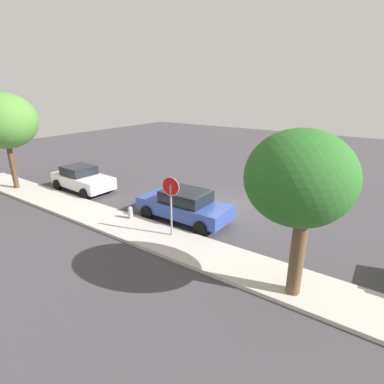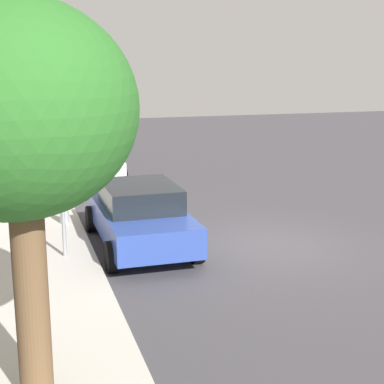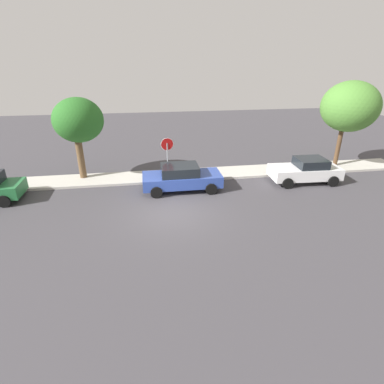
# 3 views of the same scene
# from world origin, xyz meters

# --- Properties ---
(ground_plane) EXTENTS (60.00, 60.00, 0.00)m
(ground_plane) POSITION_xyz_m (0.00, 0.00, 0.00)
(ground_plane) COLOR #423F44
(sidewalk_curb) EXTENTS (32.00, 2.03, 0.14)m
(sidewalk_curb) POSITION_xyz_m (0.00, 4.80, 0.07)
(sidewalk_curb) COLOR beige
(sidewalk_curb) RESTS_ON ground_plane
(stop_sign) EXTENTS (0.76, 0.12, 2.61)m
(stop_sign) POSITION_xyz_m (0.16, 4.42, 1.79)
(stop_sign) COLOR gray
(stop_sign) RESTS_ON ground_plane
(parked_car_blue) EXTENTS (4.40, 2.02, 1.46)m
(parked_car_blue) POSITION_xyz_m (0.78, 2.69, 0.74)
(parked_car_blue) COLOR #2D479E
(parked_car_blue) RESTS_ON ground_plane
(parked_car_white) EXTENTS (4.13, 2.12, 1.47)m
(parked_car_white) POSITION_xyz_m (8.31, 2.72, 0.74)
(parked_car_white) COLOR white
(parked_car_white) RESTS_ON ground_plane
(street_tree_near_corner) EXTENTS (3.56, 3.56, 5.67)m
(street_tree_near_corner) POSITION_xyz_m (11.89, 4.83, 4.07)
(street_tree_near_corner) COLOR #513823
(street_tree_near_corner) RESTS_ON ground_plane
(street_tree_mid_block) EXTENTS (2.87, 2.87, 4.91)m
(street_tree_mid_block) POSITION_xyz_m (-4.86, 5.30, 3.58)
(street_tree_mid_block) COLOR brown
(street_tree_mid_block) RESTS_ON ground_plane
(fire_hydrant) EXTENTS (0.30, 0.22, 0.72)m
(fire_hydrant) POSITION_xyz_m (2.77, 4.20, 0.36)
(fire_hydrant) COLOR #A5A5A8
(fire_hydrant) RESTS_ON ground_plane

